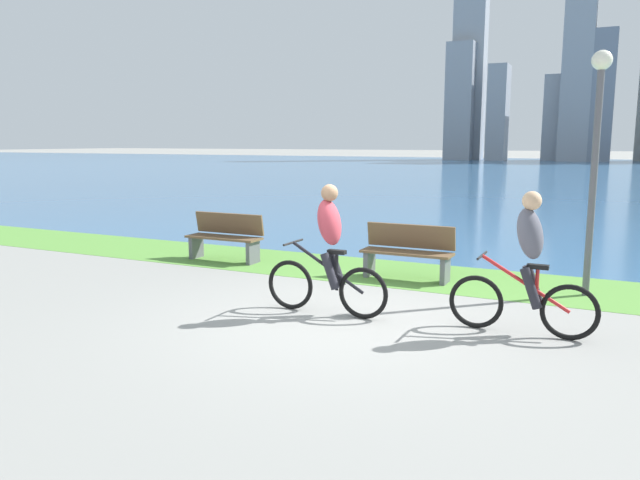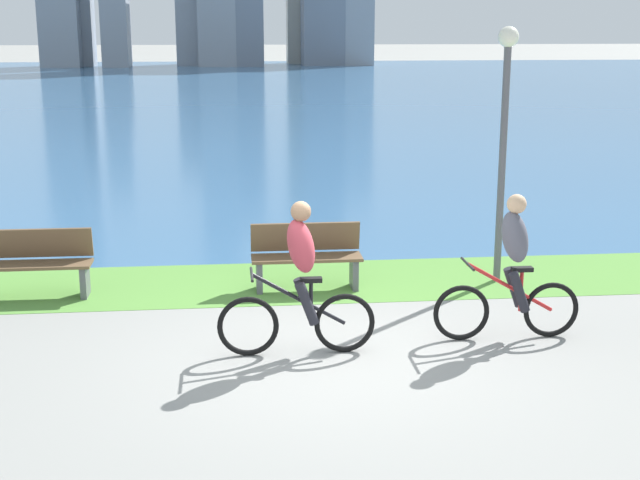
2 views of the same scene
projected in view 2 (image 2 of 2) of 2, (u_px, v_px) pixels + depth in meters
The scene contains 8 objects.
ground_plane at pixel (328, 358), 9.61m from camera, with size 300.00×300.00×0.00m, color gray.
grass_strip_bayside at pixel (304, 282), 12.46m from camera, with size 120.00×2.11×0.01m, color #59933D.
bay_water_surface at pixel (245, 89), 49.72m from camera, with size 300.00×75.02×0.00m, color #386693.
cyclist_lead at pixel (300, 280), 9.55m from camera, with size 1.73×0.52×1.71m.
cyclist_trailing at pixel (512, 268), 10.03m from camera, with size 1.72×0.52×1.70m.
bench_near_path at pixel (306, 257), 12.05m from camera, with size 1.50×0.47×0.90m.
bench_far_along_path at pixel (34, 264), 11.69m from camera, with size 1.50×0.47×0.90m.
lamppost_tall at pixel (505, 115), 11.98m from camera, with size 0.28×0.28×3.51m.
Camera 2 is at (-1.02, -8.97, 3.54)m, focal length 49.60 mm.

